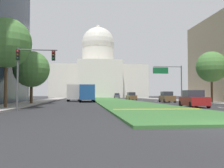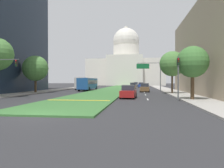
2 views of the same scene
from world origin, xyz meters
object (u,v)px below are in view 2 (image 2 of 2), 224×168
Objects in this scene: sedan_far_horizon at (141,85)px; city_bus at (88,83)px; sedan_distant at (133,86)px; street_tree_left_mid at (35,68)px; overhead_guide_sign at (151,70)px; sedan_very_far at (136,84)px; capitol_building at (126,66)px; street_tree_right_mid at (172,64)px; sedan_lead_stopped at (128,92)px; sedan_midblock at (145,88)px; street_tree_right_near at (193,62)px; box_truck_delivery at (82,83)px; traffic_light_near_right at (178,73)px; traffic_light_near_left at (1,70)px.

city_bus is (-12.95, -26.80, 0.95)m from sedan_far_horizon.
street_tree_left_mid is at bearing -127.21° from sedan_distant.
sedan_very_far is (-4.06, 45.26, -3.82)m from overhead_guide_sign.
capitol_building is 5.10× the size of street_tree_right_mid.
sedan_lead_stopped is 17.08m from sedan_midblock.
city_bus is at bearing 127.82° from street_tree_right_near.
street_tree_right_mid is at bearing -82.27° from sedan_far_horizon.
street_tree_left_mid is 43.62m from sedan_far_horizon.
overhead_guide_sign is at bearing 77.75° from sedan_lead_stopped.
sedan_midblock is (2.66, 16.87, 0.02)m from sedan_lead_stopped.
box_truck_delivery is at bearing 127.20° from street_tree_right_near.
sedan_very_far is (0.47, 30.60, -0.03)m from sedan_distant.
street_tree_right_mid reaches higher than sedan_lead_stopped.
capitol_building is 66.47m from overhead_guide_sign.
overhead_guide_sign is 0.85× the size of street_tree_right_mid.
street_tree_right_near is at bearing -75.08° from sedan_midblock.
sedan_midblock is at bearing -28.18° from box_truck_delivery.
sedan_distant is (-8.16, 36.21, -3.76)m from street_tree_right_near.
overhead_guide_sign is at bearing 94.46° from traffic_light_near_right.
street_tree_left_mid is 30.06m from sedan_distant.
overhead_guide_sign reaches higher than box_truck_delivery.
street_tree_right_near is (1.86, 1.15, 1.30)m from traffic_light_near_right.
city_bus is at bearing -94.89° from capitol_building.
sedan_distant is at bearing 108.13° from street_tree_right_mid.
street_tree_right_mid is 1.81× the size of sedan_lead_stopped.
sedan_lead_stopped is (15.89, 3.92, -2.97)m from traffic_light_near_left.
street_tree_left_mid is at bearing -158.09° from overhead_guide_sign.
sedan_very_far is at bearing 89.12° from sedan_distant.
box_truck_delivery is (2.56, 29.36, -2.12)m from traffic_light_near_left.
sedan_lead_stopped is at bearing -98.95° from sedan_midblock.
traffic_light_near_left reaches higher than sedan_very_far.
traffic_light_near_right is 14.10m from street_tree_right_mid.
traffic_light_near_left is (-10.49, -88.61, -6.57)m from capitol_building.
street_tree_right_near is 67.35m from sedan_very_far.
sedan_very_far is (18.50, 54.34, -3.94)m from street_tree_left_mid.
street_tree_right_mid reaches higher than street_tree_right_near.
traffic_light_near_left is 40.92m from sedan_distant.
city_bus is at bearing 148.25° from street_tree_right_mid.
traffic_light_near_right is 1.12× the size of sedan_far_horizon.
sedan_distant is at bearing -84.35° from capitol_building.
city_bus reaches higher than sedan_midblock.
street_tree_right_near is 1.42× the size of sedan_distant.
overhead_guide_sign is at bearing -86.07° from sedan_far_horizon.
street_tree_left_mid is 21.35m from sedan_lead_stopped.
overhead_guide_sign is 0.59× the size of city_bus.
capitol_building is at bearing 95.65° from sedan_distant.
sedan_midblock is 14.28m from city_bus.
traffic_light_near_right is 30.20m from city_bus.
traffic_light_near_right is 34.82m from box_truck_delivery.
street_tree_right_near is at bearing -52.18° from city_bus.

